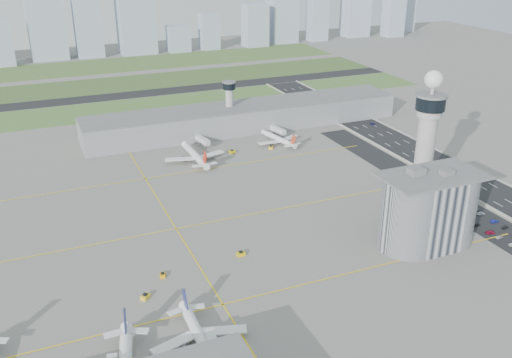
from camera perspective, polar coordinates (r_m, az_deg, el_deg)
name	(u,v)px	position (r m, az deg, el deg)	size (l,w,h in m)	color
ground	(289,243)	(239.36, 3.28, -6.37)	(1000.00, 1000.00, 0.00)	gray
grass_strip_0	(131,108)	(433.80, -12.39, 6.96)	(480.00, 50.00, 0.08)	#4D6E34
grass_strip_1	(113,85)	(505.40, -14.11, 9.10)	(480.00, 60.00, 0.08)	#435C2B
grass_strip_2	(98,66)	(582.72, -15.48, 10.80)	(480.00, 70.00, 0.08)	#4D6B33
runway	(122,96)	(468.99, -13.30, 8.10)	(480.00, 22.00, 0.10)	black
highway	(500,197)	(303.28, 23.23, -1.65)	(28.00, 500.00, 0.10)	black
barrier_left	(478,201)	(293.61, 21.31, -2.03)	(0.60, 500.00, 1.20)	#9E9E99
landside_road	(475,214)	(280.30, 21.03, -3.33)	(18.00, 260.00, 0.08)	black
parking_lot	(491,227)	(271.59, 22.41, -4.42)	(20.00, 44.00, 0.10)	black
taxiway_line_h_0	(223,305)	(202.91, -3.34, -12.43)	(260.00, 0.60, 0.01)	yellow
taxiway_line_h_1	(176,229)	(251.93, -7.99, -4.96)	(260.00, 0.60, 0.01)	yellow
taxiway_line_h_2	(145,179)	(304.90, -11.02, 0.03)	(260.00, 0.60, 0.01)	yellow
taxiway_line_v	(176,229)	(251.93, -7.99, -4.96)	(0.60, 260.00, 0.01)	yellow
control_tower	(427,135)	(268.10, 16.70, 4.20)	(14.00, 14.00, 64.50)	#ADAAA5
secondary_tower	(229,101)	(371.39, -2.67, 7.76)	(8.60, 8.60, 31.90)	#ADAAA5
admin_building	(428,210)	(242.11, 16.85, -2.96)	(42.00, 24.00, 33.50)	#B2B2B7
terminal_pier	(245,117)	(376.10, -1.10, 6.25)	(210.00, 32.00, 15.80)	gray
airplane_near_c	(200,332)	(183.07, -5.62, -15.03)	(37.07, 31.51, 10.38)	white
airplane_far_a	(194,151)	(323.73, -6.17, 2.83)	(41.29, 35.10, 11.56)	white
airplane_far_b	(278,136)	(349.68, 2.24, 4.36)	(34.23, 29.10, 9.59)	white
jet_bridge_far_0	(197,139)	(351.40, -5.88, 4.01)	(14.00, 3.00, 5.70)	silver
jet_bridge_far_1	(272,129)	(368.12, 1.58, 5.03)	(14.00, 3.00, 5.70)	silver
tug_1	(145,296)	(208.71, -11.01, -11.42)	(2.29, 3.33, 1.94)	yellow
tug_2	(163,275)	(219.52, -9.32, -9.42)	(1.98, 2.87, 1.67)	#F3A405
tug_3	(241,253)	(229.67, -1.53, -7.45)	(2.26, 3.29, 1.91)	#DDB40B
tug_4	(232,151)	(334.44, -2.42, 2.77)	(2.47, 3.59, 2.09)	gold
tug_5	(271,147)	(341.31, 1.50, 3.21)	(2.37, 3.45, 2.00)	gold
car_lot_1	(499,237)	(262.81, 23.17, -5.38)	(1.19, 3.40, 1.12)	gray
car_lot_2	(490,232)	(265.43, 22.39, -4.95)	(1.93, 4.20, 1.17)	#B11133
car_lot_3	(477,225)	(269.79, 21.20, -4.29)	(1.59, 3.91, 1.14)	#232427
car_lot_4	(466,217)	(274.60, 20.24, -3.63)	(1.45, 3.61, 1.23)	navy
car_lot_5	(457,214)	(276.81, 19.48, -3.30)	(1.28, 3.68, 1.21)	silver
car_lot_8	(505,227)	(272.21, 23.66, -4.45)	(1.42, 3.52, 1.20)	#26282F
car_lot_9	(495,221)	(275.81, 22.75, -3.91)	(1.38, 3.95, 1.30)	navy
car_lot_10	(480,213)	(280.80, 21.53, -3.22)	(2.15, 4.65, 1.29)	silver
car_lot_11	(476,210)	(283.70, 21.10, -2.90)	(1.58, 3.89, 1.13)	gray
car_hw_1	(448,169)	(327.90, 18.69, 0.99)	(1.31, 3.75, 1.24)	#27262B
car_hw_2	(373,124)	(393.29, 11.59, 5.43)	(2.06, 4.48, 1.24)	navy
car_hw_4	(314,103)	(435.71, 5.78, 7.53)	(1.30, 3.24, 1.10)	gray
skyline_bldg_6	(2,42)	(611.36, -24.08, 12.37)	(20.04, 16.03, 45.20)	#9EADC1
skyline_bldg_7	(46,28)	(629.79, -20.22, 13.96)	(35.76, 28.61, 61.22)	#9EADC1
skyline_bldg_8	(87,16)	(626.51, -16.58, 15.39)	(26.33, 21.06, 83.39)	#9EADC1
skyline_bldg_9	(136,23)	(636.41, -11.91, 14.98)	(36.96, 29.57, 62.11)	#9EADC1
skyline_bldg_10	(179,39)	(640.47, -7.75, 13.75)	(23.01, 18.41, 27.75)	#9EADC1
skyline_bldg_11	(209,31)	(649.25, -4.70, 14.51)	(20.22, 16.18, 38.97)	#9EADC1
skyline_bldg_12	(255,25)	(665.51, -0.10, 15.14)	(26.14, 20.92, 46.89)	#9EADC1
skyline_bldg_13	(282,7)	(690.03, 2.63, 16.85)	(32.26, 25.81, 81.20)	#9EADC1
skyline_bldg_14	(318,11)	(704.40, 6.20, 16.37)	(21.59, 17.28, 68.75)	#9EADC1
skyline_bldg_15	(356,10)	(742.01, 9.94, 16.31)	(30.25, 24.20, 63.40)	#9EADC1
skyline_bldg_16	(394,7)	(749.38, 13.67, 16.40)	(23.04, 18.43, 71.56)	#9EADC1
skyline_bldg_17	(404,15)	(794.59, 14.59, 15.56)	(22.64, 18.11, 41.06)	#9EADC1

